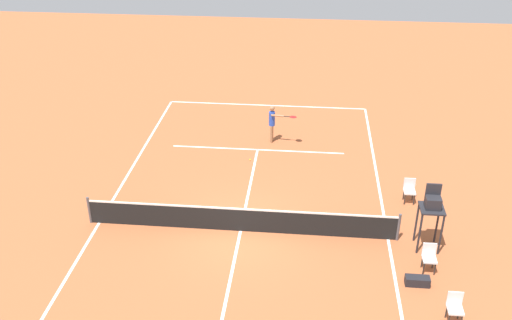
{
  "coord_description": "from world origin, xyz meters",
  "views": [
    {
      "loc": [
        -2.21,
        16.73,
        11.97
      ],
      "look_at": [
        -0.17,
        -3.92,
        0.8
      ],
      "focal_mm": 40.17,
      "sensor_mm": 36.0,
      "label": 1
    }
  ],
  "objects": [
    {
      "name": "courtside_chair_near",
      "position": [
        -6.31,
        1.55,
        0.53
      ],
      "size": [
        0.44,
        0.46,
        0.95
      ],
      "color": "#262626",
      "rests_on": "ground"
    },
    {
      "name": "courtside_chair_mid",
      "position": [
        -6.24,
        -2.61,
        0.53
      ],
      "size": [
        0.44,
        0.46,
        0.95
      ],
      "color": "#262626",
      "rests_on": "ground"
    },
    {
      "name": "player_serving",
      "position": [
        -0.63,
        -7.28,
        1.09
      ],
      "size": [
        1.3,
        0.68,
        1.82
      ],
      "rotation": [
        0.0,
        0.0,
        1.46
      ],
      "color": "#9E704C",
      "rests_on": "ground"
    },
    {
      "name": "tennis_ball",
      "position": [
        0.23,
        -5.35,
        0.03
      ],
      "size": [
        0.07,
        0.07,
        0.07
      ],
      "primitive_type": "sphere",
      "color": "#CCE033",
      "rests_on": "ground"
    },
    {
      "name": "ground_plane",
      "position": [
        0.0,
        0.0,
        0.0
      ],
      "size": [
        60.0,
        60.0,
        0.0
      ],
      "primitive_type": "plane",
      "color": "#AD5933"
    },
    {
      "name": "equipment_bag",
      "position": [
        -5.87,
        2.34,
        0.15
      ],
      "size": [
        0.76,
        0.32,
        0.3
      ],
      "primitive_type": "cube",
      "color": "black",
      "rests_on": "ground"
    },
    {
      "name": "umpire_chair",
      "position": [
        -6.45,
        0.3,
        1.61
      ],
      "size": [
        0.8,
        0.8,
        2.41
      ],
      "color": "#232328",
      "rests_on": "ground"
    },
    {
      "name": "court_lines",
      "position": [
        0.0,
        0.0,
        0.0
      ],
      "size": [
        10.55,
        23.35,
        0.01
      ],
      "color": "white",
      "rests_on": "ground"
    },
    {
      "name": "tennis_net",
      "position": [
        0.0,
        0.0,
        0.5
      ],
      "size": [
        11.15,
        0.1,
        1.07
      ],
      "color": "#4C4C51",
      "rests_on": "ground"
    },
    {
      "name": "courtside_chair_far",
      "position": [
        -6.65,
        3.83,
        0.53
      ],
      "size": [
        0.44,
        0.46,
        0.95
      ],
      "color": "#262626",
      "rests_on": "ground"
    }
  ]
}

